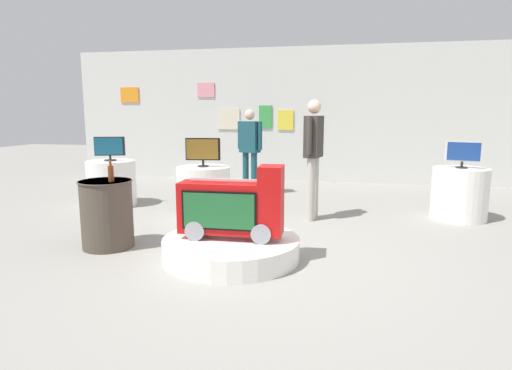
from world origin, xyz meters
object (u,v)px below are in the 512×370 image
at_px(side_table_round, 107,213).
at_px(shopper_browsing_rear, 313,150).
at_px(display_pedestal_left_rear, 459,194).
at_px(main_display_pedestal, 231,248).
at_px(novelty_firetruck_tv, 233,209).
at_px(display_pedestal_center_rear, 204,192).
at_px(shopper_browsing_near_truck, 250,145).
at_px(tv_on_right_rear, 109,148).
at_px(tv_on_left_rear, 463,153).
at_px(display_pedestal_right_rear, 112,183).
at_px(tv_on_center_rear, 203,150).
at_px(bottle_on_side_table, 111,173).

distance_m(side_table_round, shopper_browsing_rear, 2.99).
height_order(display_pedestal_left_rear, side_table_round, side_table_round).
height_order(main_display_pedestal, novelty_firetruck_tv, novelty_firetruck_tv).
relative_size(side_table_round, shopper_browsing_rear, 0.45).
relative_size(display_pedestal_left_rear, display_pedestal_center_rear, 0.98).
height_order(shopper_browsing_near_truck, shopper_browsing_rear, shopper_browsing_rear).
distance_m(novelty_firetruck_tv, tv_on_right_rear, 3.59).
height_order(tv_on_left_rear, display_pedestal_right_rear, tv_on_left_rear).
xyz_separation_m(main_display_pedestal, shopper_browsing_rear, (0.74, 1.95, 0.92)).
xyz_separation_m(main_display_pedestal, display_pedestal_center_rear, (-0.90, 1.80, 0.27)).
bearing_deg(novelty_firetruck_tv, main_display_pedestal, 163.91).
relative_size(main_display_pedestal, side_table_round, 1.87).
xyz_separation_m(display_pedestal_right_rear, tv_on_right_rear, (-0.00, -0.00, 0.61)).
bearing_deg(main_display_pedestal, shopper_browsing_near_truck, 99.09).
height_order(tv_on_right_rear, shopper_browsing_rear, shopper_browsing_rear).
bearing_deg(novelty_firetruck_tv, display_pedestal_left_rear, 39.87).
xyz_separation_m(novelty_firetruck_tv, tv_on_center_rear, (-0.92, 1.80, 0.46)).
relative_size(display_pedestal_left_rear, bottle_on_side_table, 3.28).
bearing_deg(tv_on_right_rear, novelty_firetruck_tv, -39.73).
height_order(display_pedestal_center_rear, shopper_browsing_near_truck, shopper_browsing_near_truck).
height_order(display_pedestal_left_rear, bottle_on_side_table, bottle_on_side_table).
distance_m(tv_on_center_rear, display_pedestal_right_rear, 1.99).
bearing_deg(shopper_browsing_rear, display_pedestal_left_rear, 11.81).
height_order(display_pedestal_left_rear, shopper_browsing_rear, shopper_browsing_rear).
distance_m(novelty_firetruck_tv, display_pedestal_left_rear, 3.75).
bearing_deg(tv_on_center_rear, main_display_pedestal, -63.30).
bearing_deg(tv_on_left_rear, side_table_round, -152.82).
height_order(display_pedestal_center_rear, shopper_browsing_rear, shopper_browsing_rear).
distance_m(main_display_pedestal, tv_on_center_rear, 2.20).
bearing_deg(tv_on_left_rear, tv_on_right_rear, -178.80).
xyz_separation_m(main_display_pedestal, display_pedestal_right_rear, (-2.72, 2.28, 0.27)).
bearing_deg(bottle_on_side_table, tv_on_right_rear, 120.31).
distance_m(tv_on_center_rear, bottle_on_side_table, 1.82).
bearing_deg(display_pedestal_right_rear, shopper_browsing_rear, -5.49).
bearing_deg(shopper_browsing_rear, bottle_on_side_table, -138.95).
distance_m(main_display_pedestal, tv_on_right_rear, 3.65).
xyz_separation_m(main_display_pedestal, bottle_on_side_table, (-1.42, 0.06, 0.78)).
height_order(main_display_pedestal, tv_on_right_rear, tv_on_right_rear).
distance_m(main_display_pedestal, display_pedestal_left_rear, 3.77).
bearing_deg(main_display_pedestal, display_pedestal_right_rear, 140.05).
bearing_deg(display_pedestal_right_rear, bottle_on_side_table, -59.77).
bearing_deg(novelty_firetruck_tv, side_table_round, 175.63).
relative_size(novelty_firetruck_tv, display_pedestal_left_rear, 1.40).
height_order(novelty_firetruck_tv, shopper_browsing_rear, shopper_browsing_rear).
distance_m(main_display_pedestal, display_pedestal_center_rear, 2.03).
xyz_separation_m(tv_on_center_rear, bottle_on_side_table, (-0.52, -1.74, -0.12)).
distance_m(main_display_pedestal, shopper_browsing_rear, 2.28).
relative_size(main_display_pedestal, novelty_firetruck_tv, 1.33).
bearing_deg(tv_on_left_rear, display_pedestal_left_rear, 106.60).
bearing_deg(display_pedestal_center_rear, side_table_round, -110.65).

